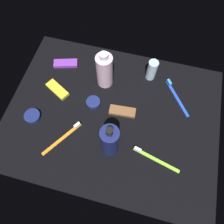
{
  "coord_description": "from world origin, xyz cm",
  "views": [
    {
      "loc": [
        8.16,
        -31.36,
        75.15
      ],
      "look_at": [
        0.0,
        0.0,
        3.0
      ],
      "focal_mm": 32.87,
      "sensor_mm": 36.0,
      "label": 1
    }
  ],
  "objects": [
    {
      "name": "toothbrush_orange",
      "position": [
        -15.25,
        -13.38,
        0.61
      ],
      "size": [
        10.86,
        15.72,
        2.1
      ],
      "color": "orange",
      "rests_on": "ground_plane"
    },
    {
      "name": "toothbrush_blue",
      "position": [
        23.51,
        14.94,
        0.61
      ],
      "size": [
        11.58,
        15.25,
        2.1
      ],
      "color": "blue",
      "rests_on": "ground_plane"
    },
    {
      "name": "ground_plane",
      "position": [
        0.0,
        0.0,
        -0.6
      ],
      "size": [
        84.0,
        64.0,
        1.2
      ],
      "primitive_type": "cube",
      "color": "black"
    },
    {
      "name": "deodorant_stick",
      "position": [
        11.39,
        21.82,
        4.87
      ],
      "size": [
        4.04,
        4.04,
        9.73
      ],
      "primitive_type": "cylinder",
      "color": "silver",
      "rests_on": "ground_plane"
    },
    {
      "name": "snack_bar_brown",
      "position": [
        3.69,
        2.3,
        0.75
      ],
      "size": [
        10.69,
        4.81,
        1.5
      ],
      "primitive_type": "cube",
      "rotation": [
        0.0,
        0.0,
        0.08
      ],
      "color": "brown",
      "rests_on": "ground_plane"
    },
    {
      "name": "bodywash_bottle",
      "position": [
        -6.79,
        14.43,
        8.12
      ],
      "size": [
        6.55,
        6.55,
        17.86
      ],
      "color": "silver",
      "rests_on": "ground_plane"
    },
    {
      "name": "toothbrush_lime",
      "position": [
        18.84,
        -12.92,
        0.61
      ],
      "size": [
        17.76,
        5.48,
        2.1
      ],
      "color": "#8CD133",
      "rests_on": "ground_plane"
    },
    {
      "name": "cream_tin_right",
      "position": [
        -8.6,
        3.01,
        1.04
      ],
      "size": [
        5.68,
        5.68,
        2.08
      ],
      "primitive_type": "cylinder",
      "color": "navy",
      "rests_on": "ground_plane"
    },
    {
      "name": "lotion_bottle",
      "position": [
        2.65,
        -13.08,
        8.93
      ],
      "size": [
        6.13,
        6.13,
        20.25
      ],
      "color": "navy",
      "rests_on": "ground_plane"
    },
    {
      "name": "cream_tin_left",
      "position": [
        -30.18,
        -8.65,
        0.86
      ],
      "size": [
        6.22,
        6.22,
        1.71
      ],
      "primitive_type": "cylinder",
      "color": "navy",
      "rests_on": "ground_plane"
    },
    {
      "name": "snack_bar_purple",
      "position": [
        -26.23,
        18.78,
        0.75
      ],
      "size": [
        11.11,
        6.8,
        1.5
      ],
      "primitive_type": "cube",
      "rotation": [
        0.0,
        0.0,
        0.29
      ],
      "color": "purple",
      "rests_on": "ground_plane"
    },
    {
      "name": "snack_bar_yellow",
      "position": [
        -25.04,
        5.22,
        0.75
      ],
      "size": [
        11.05,
        8.49,
        1.5
      ],
      "primitive_type": "cube",
      "rotation": [
        0.0,
        0.0,
        -0.5
      ],
      "color": "yellow",
      "rests_on": "ground_plane"
    }
  ]
}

